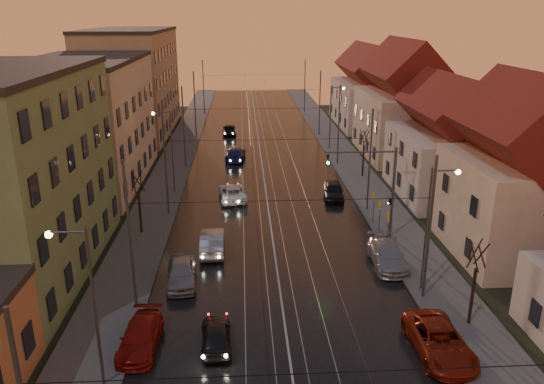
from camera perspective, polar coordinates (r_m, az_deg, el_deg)
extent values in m
cube|color=black|center=(61.15, -1.11, 3.13)|extent=(16.00, 120.00, 0.04)
cube|color=#4C4C4C|center=(61.60, -10.46, 2.98)|extent=(4.00, 120.00, 0.15)
cube|color=#4C4C4C|center=(62.29, 8.14, 3.29)|extent=(4.00, 120.00, 0.15)
cube|color=gray|center=(61.10, -3.17, 3.12)|extent=(0.06, 120.00, 0.03)
cube|color=gray|center=(61.12, -1.83, 3.15)|extent=(0.06, 120.00, 0.03)
cube|color=gray|center=(61.17, -0.39, 3.17)|extent=(0.06, 120.00, 0.03)
cube|color=gray|center=(61.26, 0.95, 3.19)|extent=(0.06, 120.00, 0.03)
cube|color=#5E7C4F|center=(37.61, -27.19, 1.23)|extent=(10.00, 18.00, 13.00)
cube|color=#B8A88E|center=(56.02, -19.22, 6.92)|extent=(10.00, 20.00, 12.00)
cube|color=#987C62|center=(78.94, -14.72, 11.26)|extent=(10.00, 24.00, 14.00)
cube|color=#BFAD93|center=(41.00, 24.82, -1.52)|extent=(8.50, 10.00, 7.00)
pyramid|color=#5E1715|center=(39.63, 25.88, 5.83)|extent=(8.67, 10.20, 3.80)
cube|color=silver|center=(52.38, 18.35, 2.86)|extent=(9.00, 12.00, 6.00)
pyramid|color=#5E1715|center=(51.39, 18.88, 7.80)|extent=(9.18, 12.24, 3.20)
cube|color=#BFAD93|center=(65.99, 13.80, 7.09)|extent=(9.00, 14.00, 7.50)
pyramid|color=#5E1715|center=(65.12, 14.20, 12.04)|extent=(9.18, 14.28, 4.00)
cube|color=silver|center=(83.17, 10.25, 9.31)|extent=(9.00, 16.00, 6.50)
pyramid|color=#5E1715|center=(82.53, 10.45, 12.73)|extent=(9.18, 16.32, 3.50)
cylinder|color=#595B60|center=(31.00, -15.03, -4.68)|extent=(0.16, 0.16, 9.00)
cylinder|color=#595B60|center=(32.17, 16.58, -3.95)|extent=(0.16, 0.16, 9.00)
cylinder|color=#595B60|center=(44.96, -11.38, 2.91)|extent=(0.16, 0.16, 9.00)
cylinder|color=#595B60|center=(45.78, 10.48, 3.25)|extent=(0.16, 0.16, 9.00)
cylinder|color=#595B60|center=(59.43, -9.47, 6.86)|extent=(0.16, 0.16, 9.00)
cylinder|color=#595B60|center=(60.05, 7.19, 7.09)|extent=(0.16, 0.16, 9.00)
cylinder|color=#595B60|center=(74.11, -8.30, 9.25)|extent=(0.16, 0.16, 9.00)
cylinder|color=#595B60|center=(74.61, 5.16, 9.44)|extent=(0.16, 0.16, 9.00)
cylinder|color=#595B60|center=(91.86, -7.38, 11.11)|extent=(0.16, 0.16, 9.00)
cylinder|color=#595B60|center=(92.27, 3.55, 11.26)|extent=(0.16, 0.16, 9.00)
cylinder|color=#595B60|center=(25.20, -18.49, -12.04)|extent=(0.14, 0.14, 8.00)
cylinder|color=#595B60|center=(23.78, -21.29, -4.03)|extent=(1.60, 0.10, 0.10)
sphere|color=#FFD88C|center=(24.06, -22.89, -4.25)|extent=(0.32, 0.32, 0.32)
cylinder|color=#595B60|center=(33.29, 16.27, -4.08)|extent=(0.14, 0.14, 8.00)
cylinder|color=#595B60|center=(32.34, 18.22, 2.21)|extent=(1.60, 0.10, 0.10)
sphere|color=#FFD88C|center=(32.64, 19.38, 2.04)|extent=(0.32, 0.32, 0.32)
cylinder|color=#595B60|center=(50.86, -10.68, 4.21)|extent=(0.14, 0.14, 8.00)
cylinder|color=#595B60|center=(50.17, -11.86, 8.39)|extent=(1.60, 0.10, 0.10)
sphere|color=#FFD88C|center=(50.30, -12.67, 8.24)|extent=(0.32, 0.32, 0.32)
cylinder|color=#595B60|center=(66.94, 6.29, 7.89)|extent=(0.14, 0.14, 8.00)
cylinder|color=#595B60|center=(66.48, 7.10, 11.11)|extent=(1.60, 0.10, 0.10)
sphere|color=#FFD88C|center=(66.62, 7.72, 11.01)|extent=(0.32, 0.32, 0.32)
cylinder|color=#595B60|center=(40.60, 12.88, -0.24)|extent=(0.20, 0.20, 7.20)
cylinder|color=#595B60|center=(39.03, 9.55, 4.27)|extent=(5.20, 0.14, 0.14)
imported|color=black|center=(38.72, 6.03, 3.39)|extent=(0.15, 0.18, 0.90)
sphere|color=#19FF3F|center=(38.65, 6.05, 3.13)|extent=(0.20, 0.20, 0.20)
cylinder|color=black|center=(42.32, -14.00, -2.21)|extent=(0.18, 0.18, 3.50)
cylinder|color=black|center=(41.54, -13.93, 1.12)|extent=(0.37, 0.92, 1.61)
cylinder|color=black|center=(41.74, -14.33, 1.18)|extent=(0.91, 0.40, 1.61)
cylinder|color=black|center=(41.47, -14.61, 1.04)|extent=(0.37, 0.92, 1.61)
cylinder|color=black|center=(41.28, -14.16, 0.99)|extent=(0.84, 0.54, 1.62)
cylinder|color=black|center=(31.42, 20.72, -10.56)|extent=(0.18, 0.18, 3.50)
cylinder|color=black|center=(30.48, 21.61, -6.24)|extent=(0.37, 0.92, 1.61)
cylinder|color=black|center=(30.47, 20.95, -6.16)|extent=(0.91, 0.40, 1.61)
cylinder|color=black|center=(30.15, 20.92, -6.43)|extent=(0.37, 0.92, 1.61)
cylinder|color=black|center=(30.18, 21.65, -6.49)|extent=(0.84, 0.54, 1.62)
cylinder|color=black|center=(56.28, 9.78, 3.30)|extent=(0.18, 0.18, 3.50)
cylinder|color=black|center=(55.81, 10.14, 5.85)|extent=(0.37, 0.92, 1.61)
cylinder|color=black|center=(55.87, 9.78, 5.88)|extent=(0.91, 0.40, 1.61)
cylinder|color=black|center=(55.54, 9.70, 5.81)|extent=(0.37, 0.92, 1.61)
cylinder|color=black|center=(55.49, 10.10, 5.78)|extent=(0.84, 0.54, 1.62)
imported|color=black|center=(28.57, -6.03, -15.04)|extent=(1.74, 3.89, 1.30)
imported|color=gray|center=(38.67, -6.43, -5.33)|extent=(1.79, 4.84, 1.58)
imported|color=white|center=(49.12, -4.27, -0.05)|extent=(2.81, 5.24, 1.40)
imported|color=#1B2051|center=(62.38, -3.97, 4.11)|extent=(2.52, 5.43, 1.54)
imported|color=black|center=(75.80, -4.63, 6.74)|extent=(2.09, 4.69, 1.57)
imported|color=maroon|center=(29.06, -13.97, -14.88)|extent=(2.03, 4.63, 1.32)
imported|color=#959499|center=(34.63, -9.74, -8.52)|extent=(2.20, 4.70, 1.56)
imported|color=maroon|center=(29.07, 17.56, -15.03)|extent=(2.64, 5.44, 1.49)
imported|color=#A7A7AD|center=(37.34, 12.31, -6.64)|extent=(2.26, 5.25, 1.51)
imported|color=black|center=(49.63, 6.64, 0.14)|extent=(2.22, 4.58, 1.51)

